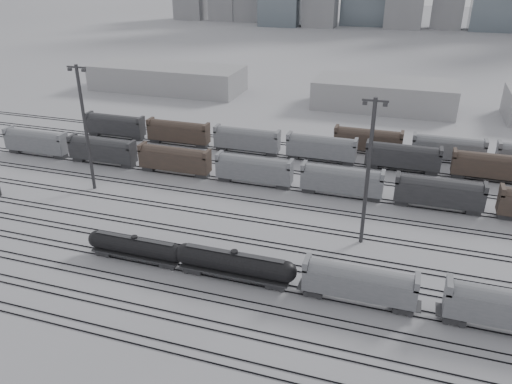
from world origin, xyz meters
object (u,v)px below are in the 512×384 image
(tank_car_b, at_px, (234,263))
(hopper_car_a, at_px, (359,282))
(tank_car_a, at_px, (135,247))
(light_mast_c, at_px, (368,170))

(tank_car_b, xyz_separation_m, hopper_car_a, (16.83, 0.00, 0.67))
(tank_car_a, distance_m, light_mast_c, 35.71)
(tank_car_b, relative_size, hopper_car_a, 1.22)
(tank_car_b, bearing_deg, light_mast_c, 45.05)
(tank_car_b, relative_size, light_mast_c, 0.76)
(tank_car_b, distance_m, light_mast_c, 23.74)
(light_mast_c, bearing_deg, tank_car_a, -153.42)
(hopper_car_a, bearing_deg, tank_car_b, 180.00)
(tank_car_a, bearing_deg, light_mast_c, 26.58)
(tank_car_b, xyz_separation_m, light_mast_c, (15.32, 15.34, 9.67))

